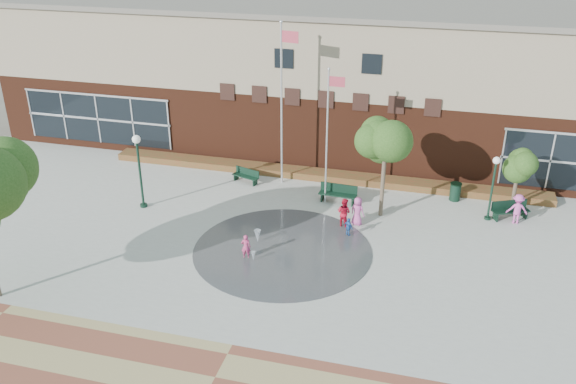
% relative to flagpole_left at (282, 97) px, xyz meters
% --- Properties ---
extents(ground, '(120.00, 120.00, 0.00)m').
position_rel_flagpole_left_xyz_m(ground, '(2.04, -10.43, -5.16)').
color(ground, '#666056').
rests_on(ground, ground).
extents(plaza_concrete, '(46.00, 18.00, 0.01)m').
position_rel_flagpole_left_xyz_m(plaza_concrete, '(2.04, -6.43, -5.16)').
color(plaza_concrete, '#A8A8A0').
rests_on(plaza_concrete, ground).
extents(splash_pad, '(8.40, 8.40, 0.01)m').
position_rel_flagpole_left_xyz_m(splash_pad, '(2.04, -7.43, -5.16)').
color(splash_pad, '#383A3D').
rests_on(splash_pad, ground).
extents(library_building, '(44.40, 10.40, 9.20)m').
position_rel_flagpole_left_xyz_m(library_building, '(2.04, 7.05, -0.52)').
color(library_building, '#4B2214').
rests_on(library_building, ground).
extents(flower_bed, '(26.00, 1.20, 0.40)m').
position_rel_flagpole_left_xyz_m(flower_bed, '(2.04, 1.17, -5.16)').
color(flower_bed, maroon).
rests_on(flower_bed, ground).
extents(flagpole_left, '(1.07, 0.29, 9.27)m').
position_rel_flagpole_left_xyz_m(flagpole_left, '(0.00, 0.00, 0.00)').
color(flagpole_left, silver).
rests_on(flagpole_left, ground).
extents(flagpole_right, '(0.92, 0.15, 7.44)m').
position_rel_flagpole_left_xyz_m(flagpole_right, '(2.96, -1.88, -1.01)').
color(flagpole_right, silver).
rests_on(flagpole_right, ground).
extents(lamp_left, '(0.43, 0.43, 4.08)m').
position_rel_flagpole_left_xyz_m(lamp_left, '(-6.39, -4.95, -2.62)').
color(lamp_left, '#132F21').
rests_on(lamp_left, ground).
extents(lamp_right, '(0.37, 0.37, 3.48)m').
position_rel_flagpole_left_xyz_m(lamp_right, '(11.43, -1.69, -3.00)').
color(lamp_right, '#132F21').
rests_on(lamp_right, ground).
extents(bench_left, '(1.73, 0.98, 0.84)m').
position_rel_flagpole_left_xyz_m(bench_left, '(-2.08, -0.56, -4.89)').
color(bench_left, '#132F21').
rests_on(bench_left, ground).
extents(bench_mid, '(2.08, 0.70, 1.03)m').
position_rel_flagpole_left_xyz_m(bench_mid, '(3.59, -1.76, -4.83)').
color(bench_mid, '#132F21').
rests_on(bench_mid, ground).
extents(bench_right, '(1.98, 1.30, 0.97)m').
position_rel_flagpole_left_xyz_m(bench_right, '(12.52, -1.34, -4.85)').
color(bench_right, '#132F21').
rests_on(bench_right, ground).
extents(trash_can, '(0.62, 0.62, 1.02)m').
position_rel_flagpole_left_xyz_m(trash_can, '(9.74, 0.17, -4.64)').
color(trash_can, '#132F21').
rests_on(trash_can, ground).
extents(tree_mid, '(3.00, 3.00, 5.05)m').
position_rel_flagpole_left_xyz_m(tree_mid, '(6.04, -2.66, -1.48)').
color(tree_mid, '#4D3E30').
rests_on(tree_mid, ground).
extents(tree_small_right, '(2.12, 2.12, 3.63)m').
position_rel_flagpole_left_xyz_m(tree_small_right, '(12.65, -0.61, -2.52)').
color(tree_small_right, '#4D3E30').
rests_on(tree_small_right, ground).
extents(water_jet_a, '(0.33, 0.33, 0.64)m').
position_rel_flagpole_left_xyz_m(water_jet_a, '(0.68, -7.00, -5.16)').
color(water_jet_a, white).
rests_on(water_jet_a, ground).
extents(water_jet_b, '(0.20, 0.20, 0.46)m').
position_rel_flagpole_left_xyz_m(water_jet_b, '(0.99, -8.66, -5.16)').
color(water_jet_b, white).
rests_on(water_jet_b, ground).
extents(child_splash, '(0.47, 0.34, 1.21)m').
position_rel_flagpole_left_xyz_m(child_splash, '(0.59, -8.48, -4.56)').
color(child_splash, '#C53A6F').
rests_on(child_splash, ground).
extents(adult_red, '(0.91, 0.82, 1.54)m').
position_rel_flagpole_left_xyz_m(adult_red, '(4.37, -4.30, -4.39)').
color(adult_red, red).
rests_on(adult_red, ground).
extents(adult_pink, '(0.86, 0.71, 1.51)m').
position_rel_flagpole_left_xyz_m(adult_pink, '(5.00, -3.96, -4.41)').
color(adult_pink, '#CD53A3').
rests_on(adult_pink, ground).
extents(child_blue, '(0.60, 0.54, 0.98)m').
position_rel_flagpole_left_xyz_m(child_blue, '(4.77, -5.24, -4.67)').
color(child_blue, '#255EB0').
rests_on(child_blue, ground).
extents(person_bench, '(1.09, 0.69, 1.60)m').
position_rel_flagpole_left_xyz_m(person_bench, '(12.78, -1.72, -4.36)').
color(person_bench, '#D954B3').
rests_on(person_bench, ground).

